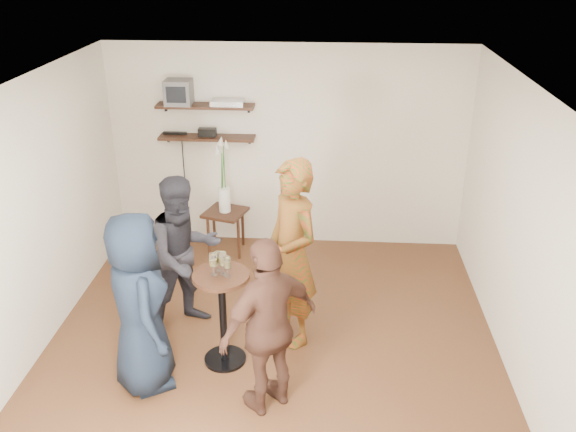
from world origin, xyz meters
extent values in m
cube|color=#3F2514|center=(0.00, 0.00, -0.02)|extent=(4.50, 5.00, 0.04)
cube|color=white|center=(0.00, 0.00, 2.62)|extent=(4.50, 5.00, 0.04)
cube|color=silver|center=(0.00, 2.52, 1.30)|extent=(4.50, 0.04, 2.60)
cube|color=silver|center=(-2.27, 0.00, 1.30)|extent=(0.04, 5.00, 2.60)
cube|color=silver|center=(2.27, 0.00, 1.30)|extent=(0.04, 5.00, 2.60)
cube|color=black|center=(-1.00, 2.38, 1.85)|extent=(1.20, 0.25, 0.04)
cube|color=black|center=(-1.00, 2.38, 1.45)|extent=(1.20, 0.25, 0.04)
cube|color=#59595B|center=(-1.31, 2.38, 2.02)|extent=(0.32, 0.30, 0.30)
cube|color=silver|center=(-0.72, 2.38, 1.90)|extent=(0.40, 0.24, 0.06)
cube|color=black|center=(-0.99, 2.38, 1.52)|extent=(0.22, 0.10, 0.10)
cube|color=black|center=(-1.41, 2.42, 1.48)|extent=(0.30, 0.05, 0.03)
cube|color=black|center=(-0.77, 2.11, 0.55)|extent=(0.59, 0.59, 0.04)
cylinder|color=black|center=(-0.96, 1.92, 0.27)|extent=(0.04, 0.04, 0.53)
cylinder|color=black|center=(-0.58, 1.92, 0.27)|extent=(0.04, 0.04, 0.53)
cylinder|color=black|center=(-0.96, 2.30, 0.27)|extent=(0.04, 0.04, 0.53)
cylinder|color=black|center=(-0.58, 2.30, 0.27)|extent=(0.04, 0.04, 0.53)
cylinder|color=white|center=(-0.77, 2.11, 0.73)|extent=(0.15, 0.15, 0.31)
cylinder|color=#215F1B|center=(-0.79, 2.11, 1.04)|extent=(0.01, 0.07, 0.57)
cone|color=silver|center=(-0.83, 2.11, 1.39)|extent=(0.07, 0.09, 0.12)
cylinder|color=#215F1B|center=(-0.75, 2.12, 1.08)|extent=(0.04, 0.06, 0.64)
cone|color=silver|center=(-0.72, 2.14, 1.46)|extent=(0.11, 0.13, 0.13)
cylinder|color=#215F1B|center=(-0.77, 2.09, 1.11)|extent=(0.10, 0.09, 0.69)
cone|color=silver|center=(-0.77, 2.06, 1.52)|extent=(0.13, 0.13, 0.13)
cylinder|color=black|center=(-0.43, -0.12, 0.94)|extent=(0.52, 0.52, 0.04)
cylinder|color=black|center=(-0.43, -0.12, 0.47)|extent=(0.07, 0.07, 0.89)
cylinder|color=black|center=(-0.43, -0.12, 0.02)|extent=(0.40, 0.40, 0.03)
cylinder|color=silver|center=(-0.48, -0.14, 0.96)|extent=(0.06, 0.06, 0.00)
cylinder|color=silver|center=(-0.48, -0.14, 1.01)|extent=(0.01, 0.01, 0.09)
cylinder|color=silver|center=(-0.48, -0.14, 1.11)|extent=(0.07, 0.07, 0.12)
cylinder|color=#D0BD55|center=(-0.48, -0.14, 1.09)|extent=(0.06, 0.06, 0.06)
cylinder|color=silver|center=(-0.36, -0.16, 0.96)|extent=(0.06, 0.06, 0.00)
cylinder|color=silver|center=(-0.36, -0.16, 1.00)|extent=(0.01, 0.01, 0.09)
cylinder|color=silver|center=(-0.36, -0.16, 1.10)|extent=(0.06, 0.06, 0.11)
cylinder|color=#D0BD55|center=(-0.36, -0.16, 1.08)|extent=(0.06, 0.06, 0.06)
cylinder|color=silver|center=(-0.46, -0.06, 0.96)|extent=(0.06, 0.06, 0.00)
cylinder|color=silver|center=(-0.46, -0.06, 1.00)|extent=(0.01, 0.01, 0.08)
cylinder|color=silver|center=(-0.46, -0.06, 1.10)|extent=(0.06, 0.06, 0.10)
cylinder|color=#D0BD55|center=(-0.46, -0.06, 1.07)|extent=(0.06, 0.06, 0.06)
cylinder|color=silver|center=(-0.40, -0.12, 0.96)|extent=(0.06, 0.06, 0.00)
cylinder|color=silver|center=(-0.40, -0.12, 1.01)|extent=(0.01, 0.01, 0.10)
cylinder|color=silver|center=(-0.40, -0.12, 1.12)|extent=(0.07, 0.07, 0.12)
cylinder|color=#D0BD55|center=(-0.40, -0.12, 1.09)|extent=(0.07, 0.07, 0.06)
imported|color=red|center=(0.19, 0.31, 0.95)|extent=(0.77, 0.83, 1.91)
imported|color=black|center=(-0.90, 0.46, 0.83)|extent=(1.02, 0.99, 1.65)
imported|color=black|center=(-1.09, -0.48, 0.84)|extent=(0.86, 0.98, 1.69)
imported|color=#482A1F|center=(0.07, -0.69, 0.81)|extent=(0.97, 0.92, 1.61)
camera|label=1|loc=(0.50, -4.84, 3.73)|focal=38.00mm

